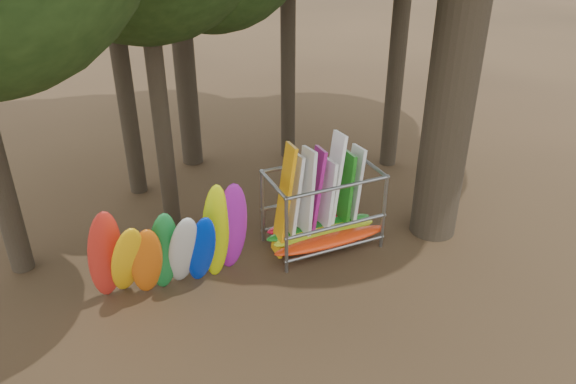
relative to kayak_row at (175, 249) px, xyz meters
name	(u,v)px	position (x,y,z in m)	size (l,w,h in m)	color
ground	(292,275)	(2.64, -0.34, -1.29)	(120.00, 120.00, 0.00)	#47331E
kayak_row	(175,249)	(0.00, 0.00, 0.00)	(3.62, 1.96, 2.97)	red
storage_rack	(322,211)	(3.91, 0.60, -0.32)	(3.12, 1.55, 2.89)	gray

